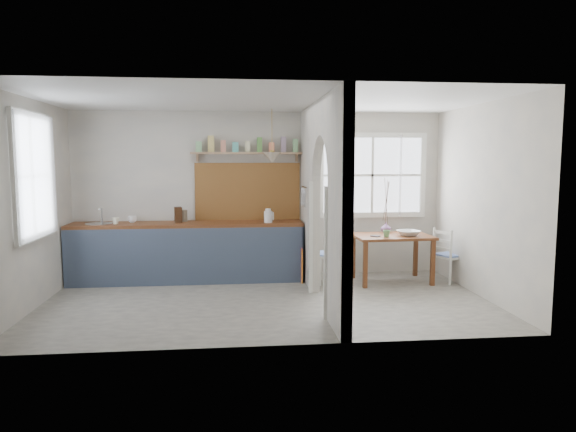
{
  "coord_description": "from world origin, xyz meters",
  "views": [
    {
      "loc": [
        -0.41,
        -6.54,
        1.85
      ],
      "look_at": [
        0.3,
        0.28,
        1.1
      ],
      "focal_mm": 32.0,
      "sensor_mm": 36.0,
      "label": 1
    }
  ],
  "objects": [
    {
      "name": "partition",
      "position": [
        0.7,
        0.06,
        1.45
      ],
      "size": [
        0.12,
        3.2,
        2.6
      ],
      "color": "beige",
      "rests_on": "floor"
    },
    {
      "name": "towel_magenta",
      "position": [
        0.58,
        0.99,
        0.28
      ],
      "size": [
        0.02,
        0.03,
        0.52
      ],
      "primitive_type": "cube",
      "color": "#AE3578",
      "rests_on": "counter"
    },
    {
      "name": "towel_orange",
      "position": [
        0.58,
        0.95,
        0.25
      ],
      "size": [
        0.02,
        0.03,
        0.55
      ],
      "primitive_type": "cube",
      "color": "orange",
      "rests_on": "counter"
    },
    {
      "name": "pendant_lamp",
      "position": [
        0.15,
        1.15,
        1.88
      ],
      "size": [
        0.26,
        0.26,
        0.16
      ],
      "primitive_type": "cone",
      "color": "beige",
      "rests_on": "ceiling"
    },
    {
      "name": "utensil_rail",
      "position": [
        0.61,
        0.9,
        1.45
      ],
      "size": [
        0.02,
        0.5,
        0.02
      ],
      "primitive_type": "cylinder",
      "rotation": [
        1.57,
        0.0,
        0.0
      ],
      "color": "#B1B3B8",
      "rests_on": "partition"
    },
    {
      "name": "floor",
      "position": [
        0.0,
        0.0,
        0.0
      ],
      "size": [
        5.8,
        3.2,
        0.01
      ],
      "primitive_type": "cube",
      "color": "gray",
      "rests_on": "ground"
    },
    {
      "name": "mug_a",
      "position": [
        -2.17,
        1.21,
        0.95
      ],
      "size": [
        0.14,
        0.14,
        0.1
      ],
      "primitive_type": "imported",
      "rotation": [
        0.0,
        0.0,
        0.39
      ],
      "color": "white",
      "rests_on": "counter"
    },
    {
      "name": "dining_table",
      "position": [
        1.95,
        0.92,
        0.36
      ],
      "size": [
        1.18,
        0.81,
        0.72
      ],
      "primitive_type": null,
      "rotation": [
        0.0,
        0.0,
        0.04
      ],
      "color": "#5A3019",
      "rests_on": "floor"
    },
    {
      "name": "sink",
      "position": [
        -2.43,
        1.3,
        0.89
      ],
      "size": [
        0.4,
        0.4,
        0.02
      ],
      "primitive_type": "cylinder",
      "color": "#B1B3B8",
      "rests_on": "counter"
    },
    {
      "name": "table_cup",
      "position": [
        1.8,
        0.74,
        0.77
      ],
      "size": [
        0.14,
        0.14,
        0.1
      ],
      "primitive_type": "imported",
      "rotation": [
        0.0,
        0.0,
        0.28
      ],
      "color": "#66A766",
      "rests_on": "dining_table"
    },
    {
      "name": "walls",
      "position": [
        0.0,
        0.0,
        1.3
      ],
      "size": [
        5.81,
        3.21,
        2.6
      ],
      "color": "beige",
      "rests_on": "floor"
    },
    {
      "name": "nook_window",
      "position": [
        1.8,
        1.56,
        1.6
      ],
      "size": [
        1.76,
        0.1,
        1.3
      ],
      "primitive_type": null,
      "color": "white",
      "rests_on": "walls"
    },
    {
      "name": "ceiling",
      "position": [
        0.0,
        0.0,
        2.6
      ],
      "size": [
        5.8,
        3.2,
        0.01
      ],
      "primitive_type": "cube",
      "color": "beige",
      "rests_on": "walls"
    },
    {
      "name": "mug_b",
      "position": [
        -1.96,
        1.37,
        0.95
      ],
      "size": [
        0.14,
        0.14,
        0.1
      ],
      "primitive_type": "imported",
      "rotation": [
        0.0,
        0.0,
        0.07
      ],
      "color": "white",
      "rests_on": "counter"
    },
    {
      "name": "jar",
      "position": [
        -1.2,
        1.45,
        0.99
      ],
      "size": [
        0.14,
        0.14,
        0.18
      ],
      "primitive_type": "cylinder",
      "rotation": [
        0.0,
        0.0,
        0.27
      ],
      "color": "#796D59",
      "rests_on": "counter"
    },
    {
      "name": "backsplash",
      "position": [
        -0.2,
        1.58,
        1.35
      ],
      "size": [
        1.65,
        0.03,
        0.9
      ],
      "primitive_type": "cube",
      "color": "brown",
      "rests_on": "walls"
    },
    {
      "name": "chair_left",
      "position": [
        1.04,
        0.93,
        0.45
      ],
      "size": [
        0.48,
        0.48,
        0.9
      ],
      "primitive_type": null,
      "rotation": [
        0.0,
        0.0,
        -1.76
      ],
      "color": "silver",
      "rests_on": "floor"
    },
    {
      "name": "bowl",
      "position": [
        2.17,
        0.83,
        0.76
      ],
      "size": [
        0.39,
        0.39,
        0.08
      ],
      "primitive_type": "imported",
      "rotation": [
        0.0,
        0.0,
        0.19
      ],
      "color": "white",
      "rests_on": "dining_table"
    },
    {
      "name": "kettle",
      "position": [
        0.09,
        1.2,
        1.0
      ],
      "size": [
        0.21,
        0.18,
        0.21
      ],
      "primitive_type": null,
      "rotation": [
        0.0,
        0.0,
        -0.32
      ],
      "color": "white",
      "rests_on": "counter"
    },
    {
      "name": "plate",
      "position": [
        1.66,
        0.82,
        0.72
      ],
      "size": [
        0.18,
        0.18,
        0.01
      ],
      "primitive_type": "cylinder",
      "rotation": [
        0.0,
        0.0,
        0.14
      ],
      "color": "black",
      "rests_on": "dining_table"
    },
    {
      "name": "shelf",
      "position": [
        -0.2,
        1.49,
        2.01
      ],
      "size": [
        1.75,
        0.2,
        0.21
      ],
      "color": "#9F805A",
      "rests_on": "walls"
    },
    {
      "name": "chair_right",
      "position": [
        2.84,
        0.85,
        0.41
      ],
      "size": [
        0.49,
        0.49,
        0.82
      ],
      "primitive_type": null,
      "rotation": [
        0.0,
        0.0,
        1.99
      ],
      "color": "silver",
      "rests_on": "floor"
    },
    {
      "name": "counter",
      "position": [
        -1.13,
        1.33,
        0.46
      ],
      "size": [
        3.5,
        0.6,
        0.9
      ],
      "color": "#5A3019",
      "rests_on": "floor"
    },
    {
      "name": "knife_block",
      "position": [
        -1.27,
        1.35,
        1.02
      ],
      "size": [
        0.13,
        0.17,
        0.23
      ],
      "primitive_type": "cube",
      "rotation": [
        0.0,
        0.0,
        0.2
      ],
      "color": "black",
      "rests_on": "counter"
    },
    {
      "name": "kitchen_window",
      "position": [
        -2.87,
        0.0,
        1.65
      ],
      "size": [
        0.1,
        1.16,
        1.5
      ],
      "primitive_type": null,
      "color": "white",
      "rests_on": "walls"
    },
    {
      "name": "vase",
      "position": [
        1.93,
        1.18,
        0.8
      ],
      "size": [
        0.2,
        0.2,
        0.16
      ],
      "primitive_type": "imported",
      "rotation": [
        0.0,
        0.0,
        -0.37
      ],
      "color": "#744C7D",
      "rests_on": "dining_table"
    }
  ]
}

